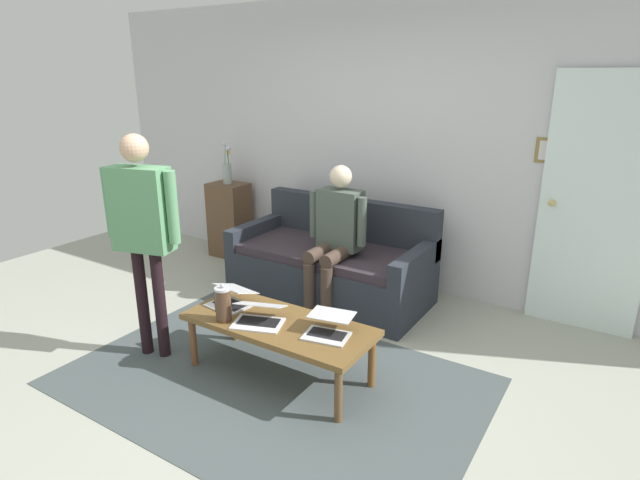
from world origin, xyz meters
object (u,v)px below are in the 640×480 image
couch (332,265)px  french_press (223,304)px  interior_door (596,206)px  laptop_center (231,299)px  coffee_table (279,327)px  laptop_left (328,328)px  flower_vase (227,170)px  side_shelf (230,220)px  laptop_right (259,317)px  person_seated (335,231)px  person_standing (142,220)px

couch → french_press: 1.55m
interior_door → laptop_center: interior_door is taller
coffee_table → laptop_left: (-0.38, -0.03, 0.09)m
coffee_table → flower_vase: bearing=-41.2°
laptop_center → side_shelf: side_shelf is taller
couch → coffee_table: size_ratio=1.36×
laptop_right → side_shelf: bearing=-44.0°
couch → coffee_table: couch is taller
person_seated → french_press: bearing=85.6°
interior_door → laptop_center: 2.89m
french_press → couch: bearing=-87.7°
laptop_left → french_press: bearing=16.7°
person_seated → flower_vase: bearing=-18.9°
side_shelf → person_seated: person_seated is taller
interior_door → side_shelf: 3.68m
laptop_left → person_seated: person_seated is taller
person_standing → coffee_table: bearing=-164.6°
french_press → person_seated: size_ratio=0.21×
laptop_center → person_seated: bearing=-101.5°
laptop_center → flower_vase: (1.52, -1.69, 0.54)m
interior_door → french_press: 2.93m
coffee_table → person_standing: person_standing is taller
interior_door → flower_vase: 3.63m
laptop_center → laptop_right: bearing=162.3°
person_standing → flower_vase: bearing=-63.0°
couch → laptop_left: couch is taller
flower_vase → person_seated: flower_vase is taller
laptop_right → person_seated: 1.24m
french_press → flower_vase: (1.64, -1.91, 0.46)m
couch → side_shelf: couch is taller
interior_door → laptop_right: interior_door is taller
person_standing → laptop_left: bearing=-167.6°
interior_door → flower_vase: (3.62, 0.21, -0.03)m
couch → french_press: size_ratio=6.67×
laptop_center → person_seated: 1.15m
laptop_right → side_shelf: size_ratio=0.48×
couch → flower_vase: flower_vase is taller
laptop_left → laptop_center: 0.83m
person_standing → laptop_right: bearing=-168.0°
french_press → person_standing: bearing=7.4°
laptop_left → side_shelf: size_ratio=0.42×
interior_door → coffee_table: 2.62m
couch → flower_vase: (1.58, -0.37, 0.69)m
laptop_center → laptop_right: 0.36m
laptop_right → person_seated: size_ratio=0.32×
laptop_right → person_standing: 1.06m
coffee_table → person_seated: 1.20m
couch → laptop_left: (-0.76, 1.32, 0.15)m
flower_vase → side_shelf: bearing=30.5°
laptop_center → person_standing: size_ratio=0.20×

